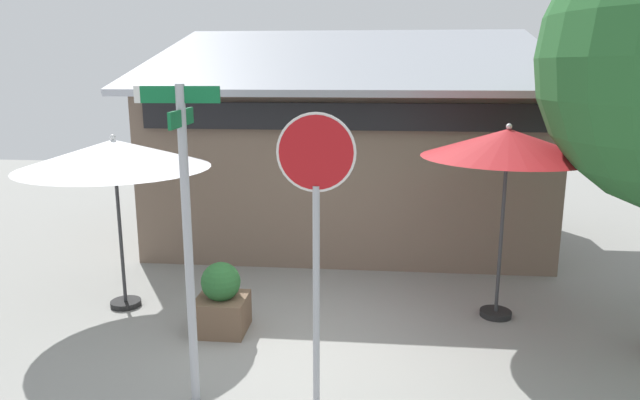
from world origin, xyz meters
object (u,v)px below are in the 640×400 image
at_px(patio_umbrella_ivory_left, 114,155).
at_px(patio_umbrella_crimson_center, 508,145).
at_px(sidewalk_planter, 222,301).
at_px(street_sign_post, 186,220).
at_px(stop_sign, 316,209).

bearing_deg(patio_umbrella_ivory_left, patio_umbrella_crimson_center, 1.79).
bearing_deg(sidewalk_planter, patio_umbrella_crimson_center, 12.70).
distance_m(patio_umbrella_crimson_center, sidewalk_planter, 4.33).
distance_m(street_sign_post, sidewalk_planter, 2.26).
bearing_deg(stop_sign, patio_umbrella_ivory_left, 143.22).
xyz_separation_m(patio_umbrella_ivory_left, sidewalk_planter, (1.65, -0.67, -1.83)).
bearing_deg(stop_sign, patio_umbrella_crimson_center, 47.11).
bearing_deg(patio_umbrella_ivory_left, street_sign_post, -52.25).
distance_m(patio_umbrella_ivory_left, patio_umbrella_crimson_center, 5.39).
distance_m(stop_sign, sidewalk_planter, 2.75).
height_order(street_sign_post, patio_umbrella_ivory_left, street_sign_post).
distance_m(patio_umbrella_ivory_left, sidewalk_planter, 2.56).
relative_size(stop_sign, patio_umbrella_ivory_left, 1.14).
xyz_separation_m(patio_umbrella_ivory_left, patio_umbrella_crimson_center, (5.39, 0.17, 0.19)).
relative_size(patio_umbrella_ivory_left, patio_umbrella_crimson_center, 0.98).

